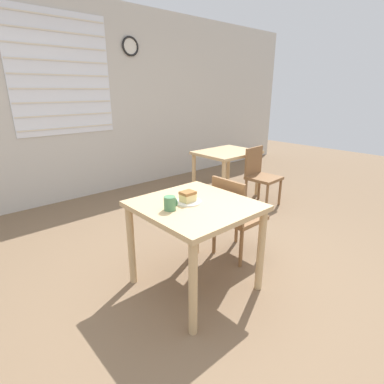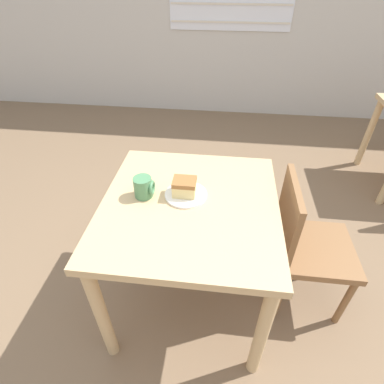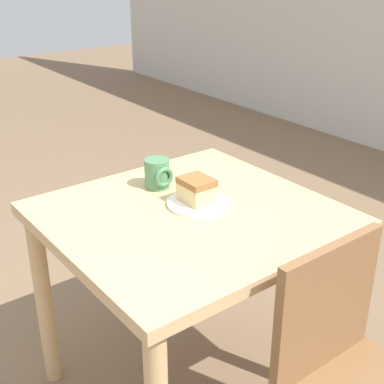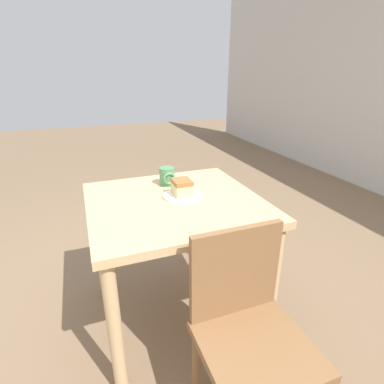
{
  "view_description": "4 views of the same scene",
  "coord_description": "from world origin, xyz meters",
  "px_view_note": "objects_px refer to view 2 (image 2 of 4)",
  "views": [
    {
      "loc": [
        -1.51,
        -1.41,
        1.58
      ],
      "look_at": [
        -0.04,
        0.24,
        0.82
      ],
      "focal_mm": 28.0,
      "sensor_mm": 36.0,
      "label": 1
    },
    {
      "loc": [
        0.09,
        -0.87,
        1.66
      ],
      "look_at": [
        -0.05,
        0.25,
        0.76
      ],
      "focal_mm": 28.0,
      "sensor_mm": 36.0,
      "label": 2
    },
    {
      "loc": [
        1.17,
        -0.74,
        1.52
      ],
      "look_at": [
        -0.1,
        0.24,
        0.78
      ],
      "focal_mm": 50.0,
      "sensor_mm": 36.0,
      "label": 3
    },
    {
      "loc": [
        1.3,
        -0.22,
        1.36
      ],
      "look_at": [
        -0.05,
        0.29,
        0.77
      ],
      "focal_mm": 28.0,
      "sensor_mm": 36.0,
      "label": 4
    }
  ],
  "objects_px": {
    "cake_slice": "(184,187)",
    "coffee_mug": "(144,187)",
    "chair_near_window": "(305,242)",
    "plate": "(186,195)",
    "dining_table_near": "(190,221)"
  },
  "relations": [
    {
      "from": "cake_slice",
      "to": "coffee_mug",
      "type": "bearing_deg",
      "value": -172.63
    },
    {
      "from": "chair_near_window",
      "to": "cake_slice",
      "type": "bearing_deg",
      "value": 94.01
    },
    {
      "from": "plate",
      "to": "cake_slice",
      "type": "relative_size",
      "value": 1.86
    },
    {
      "from": "dining_table_near",
      "to": "coffee_mug",
      "type": "distance_m",
      "value": 0.28
    },
    {
      "from": "chair_near_window",
      "to": "plate",
      "type": "bearing_deg",
      "value": 94.04
    },
    {
      "from": "chair_near_window",
      "to": "cake_slice",
      "type": "distance_m",
      "value": 0.74
    },
    {
      "from": "plate",
      "to": "cake_slice",
      "type": "distance_m",
      "value": 0.05
    },
    {
      "from": "cake_slice",
      "to": "coffee_mug",
      "type": "height_order",
      "value": "coffee_mug"
    },
    {
      "from": "plate",
      "to": "cake_slice",
      "type": "height_order",
      "value": "cake_slice"
    },
    {
      "from": "chair_near_window",
      "to": "coffee_mug",
      "type": "relative_size",
      "value": 7.9
    },
    {
      "from": "plate",
      "to": "chair_near_window",
      "type": "bearing_deg",
      "value": 4.04
    },
    {
      "from": "plate",
      "to": "coffee_mug",
      "type": "height_order",
      "value": "coffee_mug"
    },
    {
      "from": "cake_slice",
      "to": "plate",
      "type": "bearing_deg",
      "value": 1.35
    },
    {
      "from": "dining_table_near",
      "to": "coffee_mug",
      "type": "height_order",
      "value": "coffee_mug"
    },
    {
      "from": "chair_near_window",
      "to": "dining_table_near",
      "type": "bearing_deg",
      "value": 98.89
    }
  ]
}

